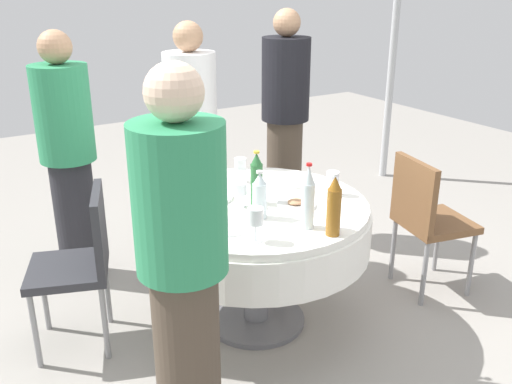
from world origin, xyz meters
TOP-DOWN VIEW (x-y plane):
  - ground_plane at (0.00, 0.00)m, footprint 10.00×10.00m
  - dining_table at (0.00, 0.00)m, footprint 1.23×1.23m
  - bottle_clear_near at (-0.04, 0.39)m, footprint 0.06×0.06m
  - bottle_green_outer at (-0.00, 0.01)m, footprint 0.07×0.07m
  - bottle_amber_south at (0.53, 0.02)m, footprint 0.06×0.06m
  - bottle_amber_right at (-0.10, 0.52)m, footprint 0.07×0.07m
  - bottle_clear_rear at (0.09, 0.17)m, footprint 0.07×0.07m
  - wine_glass_right at (0.10, -0.00)m, footprint 0.07×0.07m
  - wine_glass_rear at (0.22, -0.43)m, footprint 0.06×0.06m
  - wine_glass_north at (-0.42, 0.12)m, footprint 0.07×0.07m
  - wine_glass_mid at (-0.10, -0.34)m, footprint 0.07×0.07m
  - wine_glass_inner at (0.25, 0.39)m, footprint 0.07×0.07m
  - plate_inner at (0.18, -0.19)m, footprint 0.25×0.25m
  - plate_far at (-0.35, -0.17)m, footprint 0.24×0.24m
  - plate_front at (-0.15, 0.15)m, footprint 0.20×0.20m
  - fork_outer at (0.36, 0.28)m, footprint 0.18×0.07m
  - fork_south at (0.23, 0.12)m, footprint 0.12×0.15m
  - spoon_right at (0.06, -0.47)m, footprint 0.02×0.18m
  - person_near at (0.73, 0.66)m, footprint 0.34×0.34m
  - person_outer at (-0.81, -0.89)m, footprint 0.34×0.34m
  - person_south at (-0.08, -0.92)m, footprint 0.34×0.34m
  - person_right at (0.70, -1.06)m, footprint 0.34×0.34m
  - chair_north at (0.86, -0.31)m, footprint 0.51×0.51m
  - chair_mid at (-1.07, 0.24)m, footprint 0.48×0.48m
  - tent_pole_main at (-2.43, -1.49)m, footprint 0.07×0.07m

SIDE VIEW (x-z plane):
  - ground_plane at x=0.00m, z-range 0.00..0.00m
  - chair_north at x=0.86m, z-range 0.08..0.95m
  - chair_mid at x=-1.07m, z-range 0.08..0.95m
  - dining_table at x=0.00m, z-range 0.22..0.96m
  - fork_outer at x=0.36m, z-range 0.74..0.74m
  - fork_south at x=0.23m, z-range 0.74..0.74m
  - spoon_right at x=0.06m, z-range 0.74..0.74m
  - plate_far at x=-0.35m, z-range 0.74..0.76m
  - plate_front at x=-0.15m, z-range 0.73..0.77m
  - plate_inner at x=0.18m, z-range 0.73..0.77m
  - person_right at x=0.70m, z-range 0.04..1.63m
  - wine_glass_north at x=-0.42m, z-range 0.77..0.91m
  - wine_glass_right at x=0.10m, z-range 0.77..0.91m
  - wine_glass_rear at x=0.22m, z-range 0.77..0.91m
  - wine_glass_mid at x=-0.10m, z-range 0.77..0.92m
  - person_south at x=-0.08m, z-range 0.04..1.66m
  - person_near at x=0.73m, z-range 0.04..1.66m
  - bottle_clear_rear at x=0.09m, z-range 0.73..0.98m
  - wine_glass_inner at x=0.25m, z-range 0.78..0.94m
  - bottle_amber_south at x=0.53m, z-range 0.73..0.99m
  - bottle_green_outer at x=0.00m, z-range 0.73..1.02m
  - person_outer at x=-0.81m, z-range 0.04..1.71m
  - bottle_amber_right at x=-0.10m, z-range 0.73..1.03m
  - bottle_clear_near at x=-0.04m, z-range 0.73..1.05m
  - tent_pole_main at x=-2.43m, z-range 0.00..2.55m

